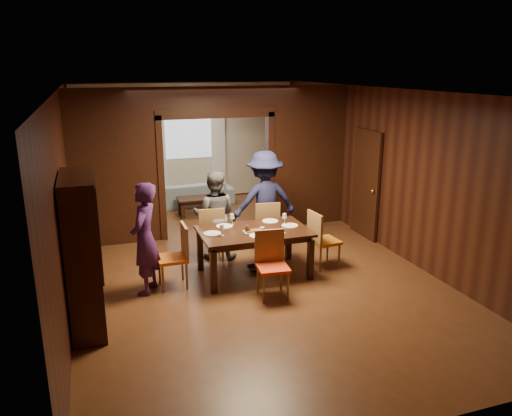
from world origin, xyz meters
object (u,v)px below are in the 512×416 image
object	(u,v)px
dining_table	(254,252)
chair_near	(273,266)
person_purple	(145,239)
chair_far_r	(266,226)
chair_far_l	(210,233)
chair_left	(172,256)
chair_right	(325,239)
hutch	(83,253)
sofa	(193,193)
coffee_table	(196,206)
person_navy	(265,202)
person_grey	(215,215)

from	to	relation	value
dining_table	chair_near	distance (m)	0.85
person_purple	chair_far_r	distance (m)	2.49
dining_table	chair_far_l	size ratio (longest dim) A/B	1.78
chair_left	chair_right	xyz separation A→B (m)	(2.54, -0.04, 0.00)
chair_far_r	hutch	world-z (taller)	hutch
sofa	coffee_table	distance (m)	0.88
dining_table	chair_far_r	size ratio (longest dim) A/B	1.78
person_purple	hutch	size ratio (longest dim) A/B	0.84
person_navy	chair_near	world-z (taller)	person_navy
sofa	chair_right	xyz separation A→B (m)	(1.30, -4.54, 0.20)
person_purple	chair_far_l	distance (m)	1.59
chair_left	chair_right	size ratio (longest dim) A/B	1.00
person_navy	chair_right	bearing A→B (deg)	122.01
hutch	person_grey	bearing A→B (deg)	39.77
person_grey	chair_far_l	size ratio (longest dim) A/B	1.61
person_navy	person_grey	bearing A→B (deg)	6.40
chair_far_r	chair_far_l	bearing A→B (deg)	11.50
person_purple	coffee_table	size ratio (longest dim) A/B	2.10
person_navy	chair_near	bearing A→B (deg)	73.79
coffee_table	chair_right	xyz separation A→B (m)	(1.42, -3.67, 0.28)
coffee_table	person_purple	bearing A→B (deg)	-112.29
chair_near	hutch	distance (m)	2.61
sofa	person_navy	bearing A→B (deg)	96.79
sofa	coffee_table	bearing A→B (deg)	79.01
person_purple	coffee_table	world-z (taller)	person_purple
chair_left	chair_near	bearing A→B (deg)	58.09
dining_table	chair_far_l	distance (m)	1.02
chair_far_r	hutch	bearing A→B (deg)	39.17
person_navy	coffee_table	xyz separation A→B (m)	(-0.74, 2.59, -0.72)
person_grey	chair_far_r	distance (m)	0.99
coffee_table	chair_far_r	world-z (taller)	chair_far_r
dining_table	chair_right	xyz separation A→B (m)	(1.22, -0.06, 0.10)
dining_table	chair_near	bearing A→B (deg)	-89.76
chair_right	chair_far_r	size ratio (longest dim) A/B	1.00
coffee_table	chair_right	size ratio (longest dim) A/B	0.82
person_navy	dining_table	xyz separation A→B (m)	(-0.54, -1.03, -0.54)
person_navy	hutch	world-z (taller)	hutch
coffee_table	dining_table	bearing A→B (deg)	-86.92
chair_far_l	coffee_table	bearing A→B (deg)	-91.58
person_purple	person_navy	distance (m)	2.52
person_grey	chair_near	bearing A→B (deg)	124.71
sofa	chair_left	size ratio (longest dim) A/B	1.98
person_purple	sofa	world-z (taller)	person_purple
dining_table	coffee_table	size ratio (longest dim) A/B	2.16
chair_left	hutch	bearing A→B (deg)	-55.64
person_grey	chair_right	world-z (taller)	person_grey
sofa	chair_right	bearing A→B (deg)	102.62
chair_right	chair_far_r	xyz separation A→B (m)	(-0.70, 0.98, 0.00)
chair_far_r	chair_near	xyz separation A→B (m)	(-0.52, -1.77, 0.00)
hutch	dining_table	bearing A→B (deg)	18.71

